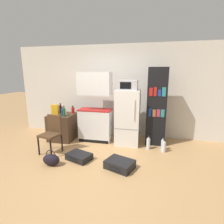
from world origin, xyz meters
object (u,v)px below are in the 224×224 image
Objects in this scene: refrigerator at (128,117)px; bottle_green_tall at (64,112)px; side_table at (63,127)px; suitcase_large_flat at (79,157)px; bottle_blue_soda at (62,112)px; water_bottle_middle at (164,147)px; handbag at (51,160)px; bottle_wine_dark at (60,109)px; suitcase_small_flat at (120,164)px; cereal_box at (55,110)px; bottle_ketchup_red at (73,110)px; water_bottle_front at (148,143)px; microwave at (128,85)px; bottle_milk_white at (65,112)px; water_bottle_back at (163,145)px; bookshelf at (156,107)px; kitchen_hutch at (95,110)px; chair at (52,131)px.

refrigerator reaches higher than bottle_green_tall.
side_table reaches higher than suitcase_large_flat.
bottle_blue_soda is 2.76m from water_bottle_middle.
handbag is at bearing -153.32° from water_bottle_middle.
suitcase_small_flat is (1.97, -1.34, -0.76)m from bottle_wine_dark.
suitcase_large_flat is (0.76, -0.86, -0.77)m from bottle_green_tall.
bottle_ketchup_red is at bearing 49.79° from cereal_box.
water_bottle_front reaches higher than water_bottle_middle.
suitcase_small_flat is at bearing -34.20° from bottle_wine_dark.
microwave is 1.93× the size of bottle_blue_soda.
bottle_milk_white is at bearing 148.54° from suitcase_large_flat.
water_bottle_middle is at bearing -14.16° from water_bottle_front.
water_bottle_middle is 0.98× the size of water_bottle_back.
bookshelf is 5.81× the size of water_bottle_front.
water_bottle_back is (2.26, 1.27, 0.01)m from handbag.
water_bottle_back is (2.65, -0.01, -0.69)m from bottle_blue_soda.
bottle_wine_dark is at bearing -165.64° from bottle_ketchup_red.
bookshelf is 2.66m from bottle_wine_dark.
suitcase_small_flat is at bearing -33.22° from side_table.
kitchen_hutch is at bearing 145.29° from suitcase_small_flat.
bottle_ketchup_red is 0.38m from bottle_blue_soda.
bottle_wine_dark is (-0.34, -0.09, 0.03)m from bottle_ketchup_red.
bottle_wine_dark reaches higher than suitcase_large_flat.
bottle_wine_dark is at bearing 151.25° from suitcase_large_flat.
chair is at bearing -163.67° from water_bottle_front.
water_bottle_back is (2.51, -0.35, -0.68)m from bottle_ketchup_red.
bottle_milk_white is 0.48× the size of handbag.
bottle_ketchup_red is at bearing 169.26° from water_bottle_middle.
side_table is 1.51m from handbag.
kitchen_hutch is 1.14m from microwave.
handbag is at bearing -147.10° from water_bottle_front.
chair is at bearing -165.12° from water_bottle_back.
chair is (-2.37, -1.03, -0.47)m from bookshelf.
bottle_wine_dark is 1.79m from handbag.
refrigerator is 1.59m from suitcase_large_flat.
suitcase_small_flat is at bearing -88.75° from refrigerator.
bottle_blue_soda is 0.67× the size of handbag.
bookshelf is 3.31× the size of suitcase_large_flat.
side_table is 2.00× the size of handbag.
handbag is 2.28m from water_bottle_front.
water_bottle_front is at bearing 32.90° from handbag.
bottle_wine_dark is at bearing 127.39° from bottle_blue_soda.
bottle_ketchup_red reaches higher than handbag.
kitchen_hutch reaches higher than suitcase_small_flat.
bookshelf is (0.72, 0.13, 0.28)m from refrigerator.
cereal_box reaches higher than bottle_wine_dark.
bookshelf reaches higher than bottle_ketchup_red.
water_bottle_front is (2.50, -0.30, -0.70)m from bottle_wine_dark.
suitcase_large_flat is (0.80, -1.00, -0.73)m from bottle_milk_white.
microwave is at bearing -105.82° from refrigerator.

